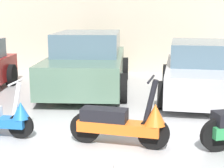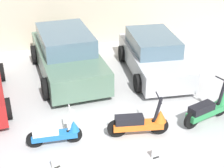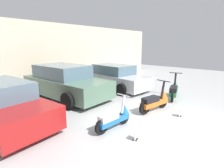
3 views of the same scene
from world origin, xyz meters
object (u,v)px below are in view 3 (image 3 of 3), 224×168
Objects in this scene: scooter_front_left at (115,117)px; car_rear_left at (1,105)px; car_rear_right at (116,77)px; placard_near_left_scooter at (135,135)px; placard_near_right_scooter at (180,113)px; car_rear_center at (65,82)px; scooter_front_right at (156,100)px; scooter_front_center at (174,90)px.

car_rear_left is at bearing 130.49° from scooter_front_left.
car_rear_right reaches higher than placard_near_left_scooter.
placard_near_right_scooter is (2.14, -1.08, -0.22)m from scooter_front_left.
placard_near_right_scooter is at bearing -15.59° from car_rear_right.
car_rear_center is 17.29× the size of placard_near_left_scooter.
scooter_front_right is 1.00× the size of scooter_front_center.
scooter_front_left is 0.87× the size of scooter_front_center.
placard_near_right_scooter is (2.27, -0.26, 0.00)m from placard_near_left_scooter.
car_rear_right reaches higher than scooter_front_right.
scooter_front_left reaches higher than placard_near_right_scooter.
scooter_front_left is 5.21× the size of placard_near_right_scooter.
scooter_front_left is at bearing -44.69° from car_rear_right.
placard_near_right_scooter is at bearing -24.22° from scooter_front_left.
scooter_front_right is 5.97× the size of placard_near_right_scooter.
scooter_front_center is at bearing 10.67° from placard_near_left_scooter.
scooter_front_center is 3.25m from car_rear_right.
car_rear_left is (-6.17, 2.73, 0.23)m from scooter_front_center.
placard_near_left_scooter is at bearing -96.84° from scooter_front_left.
scooter_front_left is 4.07m from scooter_front_center.
scooter_front_right is at bearing 14.24° from car_rear_center.
scooter_front_left is 0.87× the size of scooter_front_right.
scooter_front_center is 0.39× the size of car_rear_right.
car_rear_right is at bearing 46.26° from placard_near_left_scooter.
car_rear_right is at bearing 89.97° from car_rear_left.
car_rear_right is (1.62, 3.37, 0.25)m from scooter_front_right.
scooter_front_left is 2.40m from placard_near_right_scooter.
car_rear_right is 5.58m from placard_near_left_scooter.
placard_near_left_scooter is (1.97, -3.52, -0.52)m from car_rear_left.
scooter_front_center is 5.01m from car_rear_center.
car_rear_center is at bearing 111.75° from scooter_front_center.
scooter_front_left is 2.09m from scooter_front_right.
scooter_front_right is 5.97× the size of placard_near_left_scooter.
car_rear_center reaches higher than placard_near_right_scooter.
car_rear_right is at bearing 77.97° from scooter_front_center.
scooter_front_right reaches higher than scooter_front_left.
placard_near_left_scooter is (-4.20, -0.79, -0.28)m from scooter_front_center.
car_rear_left reaches higher than scooter_front_center.
placard_near_left_scooter is (-0.14, -0.82, -0.22)m from scooter_front_left.
scooter_front_left is at bearing 33.07° from car_rear_left.
car_rear_left is at bearing -72.81° from car_rear_center.
scooter_front_center is at bearing 2.16° from scooter_front_left.
car_rear_left is 3.14m from car_rear_center.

